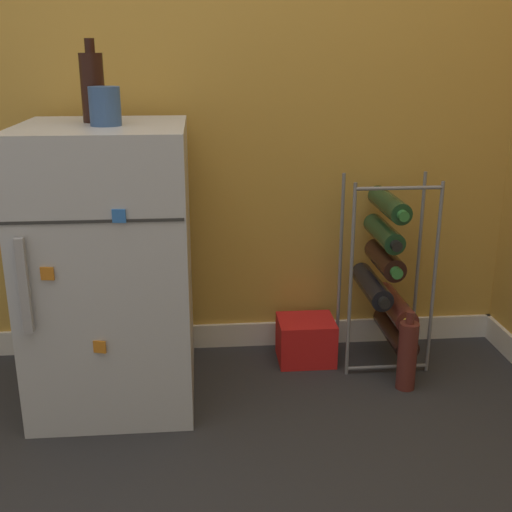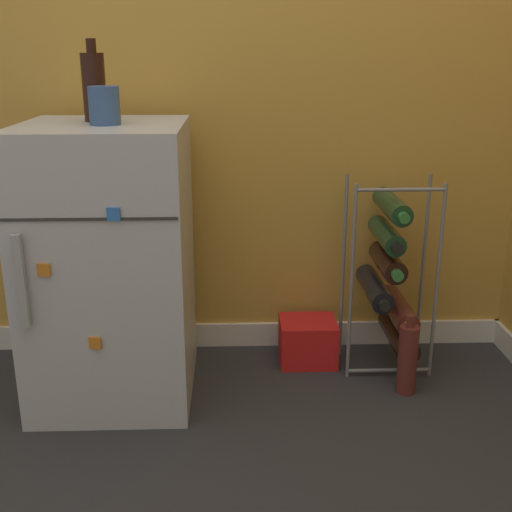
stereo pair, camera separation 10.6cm
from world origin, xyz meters
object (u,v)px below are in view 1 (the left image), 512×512
wine_rack (387,277)px  fridge_top_cup (105,106)px  mini_fridge (111,267)px  fridge_top_bottle (93,87)px  loose_bottle_floor (407,355)px  soda_box (306,340)px

wine_rack → fridge_top_cup: (-0.90, -0.17, 0.60)m
mini_fridge → fridge_top_bottle: fridge_top_bottle is taller
mini_fridge → loose_bottle_floor: size_ratio=3.19×
soda_box → wine_rack: bearing=-7.9°
wine_rack → mini_fridge: bearing=-171.8°
soda_box → fridge_top_cup: 1.07m
mini_fridge → soda_box: size_ratio=4.34×
fridge_top_cup → loose_bottle_floor: bearing=-1.5°
fridge_top_cup → loose_bottle_floor: size_ratio=0.40×
wine_rack → soda_box: size_ratio=3.37×
mini_fridge → loose_bottle_floor: 1.00m
soda_box → fridge_top_bottle: (-0.67, -0.11, 0.89)m
fridge_top_cup → fridge_top_bottle: 0.12m
soda_box → loose_bottle_floor: bearing=-37.6°
soda_box → loose_bottle_floor: loose_bottle_floor is taller
wine_rack → soda_box: wine_rack is taller
fridge_top_cup → loose_bottle_floor: (0.92, -0.02, -0.80)m
mini_fridge → fridge_top_bottle: (-0.02, 0.06, 0.54)m
fridge_top_bottle → soda_box: bearing=9.4°
soda_box → fridge_top_bottle: size_ratio=0.84×
soda_box → loose_bottle_floor: size_ratio=0.73×
mini_fridge → soda_box: bearing=14.8°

